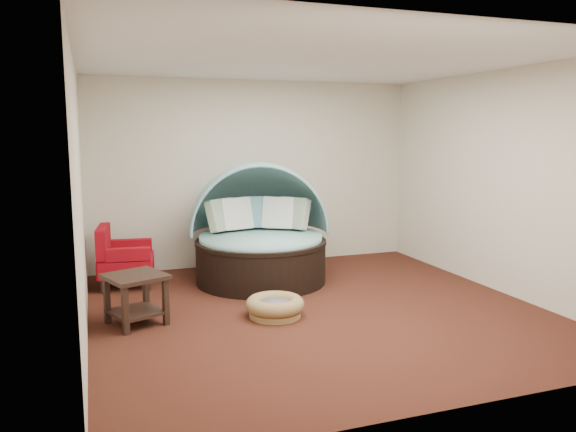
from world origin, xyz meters
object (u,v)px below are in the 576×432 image
object	(u,v)px
canopy_daybed	(260,226)
pet_basket	(275,306)
red_armchair	(122,259)
side_table	(136,292)

from	to	relation	value
canopy_daybed	pet_basket	world-z (taller)	canopy_daybed
pet_basket	red_armchair	world-z (taller)	red_armchair
canopy_daybed	side_table	xyz separation A→B (m)	(-1.76, -1.31, -0.40)
pet_basket	canopy_daybed	bearing A→B (deg)	79.27
pet_basket	side_table	size ratio (longest dim) A/B	1.10
red_armchair	pet_basket	bearing A→B (deg)	-43.03
canopy_daybed	pet_basket	distance (m)	1.72
pet_basket	red_armchair	xyz separation A→B (m)	(-1.52, 1.84, 0.26)
pet_basket	side_table	xyz separation A→B (m)	(-1.47, 0.26, 0.23)
canopy_daybed	red_armchair	size ratio (longest dim) A/B	2.57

